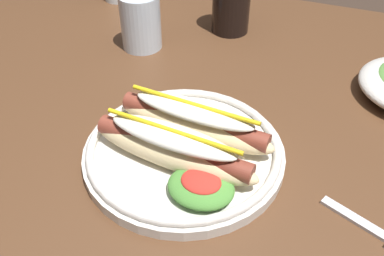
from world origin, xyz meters
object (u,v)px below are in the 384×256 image
at_px(hot_dog_plate, 184,145).
at_px(fork, 377,232).
at_px(soda_cup, 231,0).
at_px(water_cup, 141,22).

height_order(hot_dog_plate, fork, hot_dog_plate).
distance_m(fork, soda_cup, 0.53).
bearing_deg(fork, water_cup, 169.15).
height_order(hot_dog_plate, water_cup, water_cup).
bearing_deg(hot_dog_plate, soda_cup, 98.74).
bearing_deg(hot_dog_plate, fork, -7.01).
distance_m(fork, water_cup, 0.54).
bearing_deg(fork, hot_dog_plate, -164.92).
relative_size(soda_cup, water_cup, 1.28).
distance_m(hot_dog_plate, soda_cup, 0.39).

